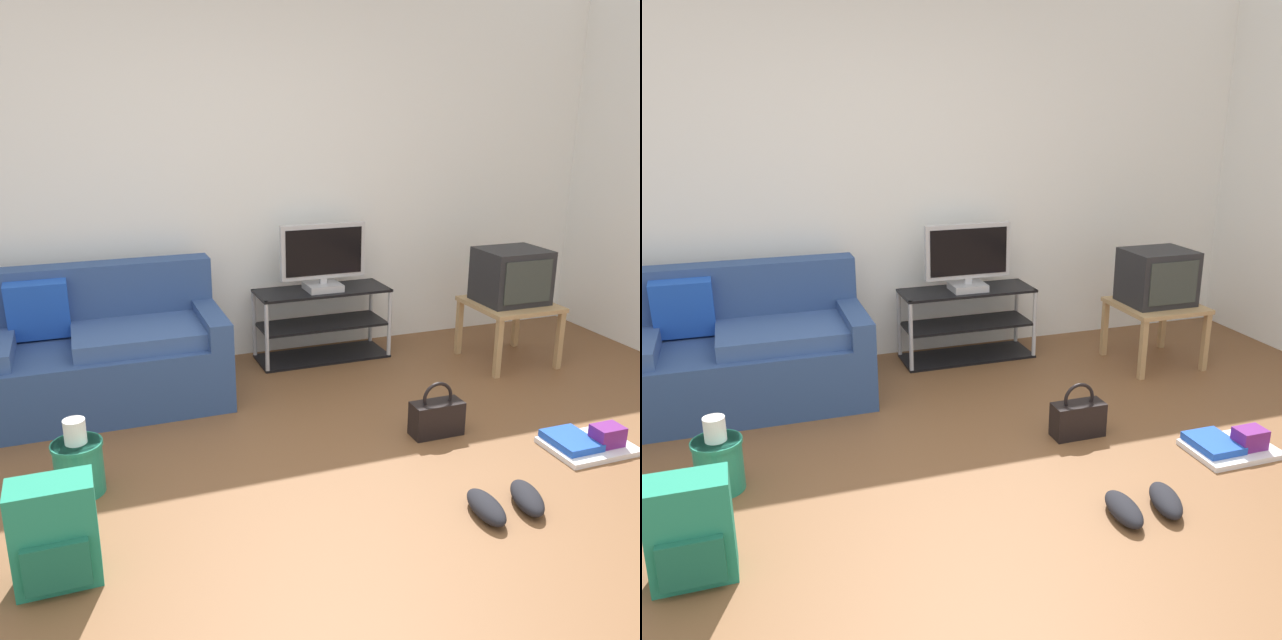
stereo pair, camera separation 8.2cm
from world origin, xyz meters
TOP-DOWN VIEW (x-y plane):
  - ground_plane at (0.00, 0.00)m, footprint 9.00×9.80m
  - wall_back at (0.00, 2.45)m, footprint 9.00×0.10m
  - couch at (-1.22, 1.87)m, footprint 2.13×0.82m
  - tv_stand at (0.67, 2.14)m, footprint 0.97×0.37m
  - flat_tv at (0.67, 2.11)m, footprint 0.63×0.22m
  - side_table at (1.91, 1.60)m, footprint 0.57×0.57m
  - crt_tv at (1.91, 1.61)m, footprint 0.46×0.40m
  - backpack at (-1.17, 0.13)m, footprint 0.32×0.26m
  - handbag at (0.85, 0.73)m, footprint 0.30×0.13m
  - cleaning_bucket at (-1.07, 0.78)m, footprint 0.24×0.24m
  - sneakers_pair at (0.77, -0.06)m, footprint 0.40×0.32m
  - floor_tray at (1.54, 0.29)m, footprint 0.46×0.34m

SIDE VIEW (x-z plane):
  - ground_plane at x=0.00m, z-range -0.02..0.00m
  - floor_tray at x=1.54m, z-range -0.03..0.11m
  - sneakers_pair at x=0.77m, z-range 0.00..0.09m
  - handbag at x=0.85m, z-range -0.05..0.27m
  - cleaning_bucket at x=-1.07m, z-range -0.03..0.35m
  - backpack at x=-1.17m, z-range 0.00..0.43m
  - tv_stand at x=0.67m, z-range 0.00..0.52m
  - couch at x=-1.22m, z-range -0.10..0.73m
  - side_table at x=1.91m, z-range 0.16..0.61m
  - crt_tv at x=1.91m, z-range 0.45..0.83m
  - flat_tv at x=0.67m, z-range 0.52..1.00m
  - wall_back at x=0.00m, z-range 0.00..2.70m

